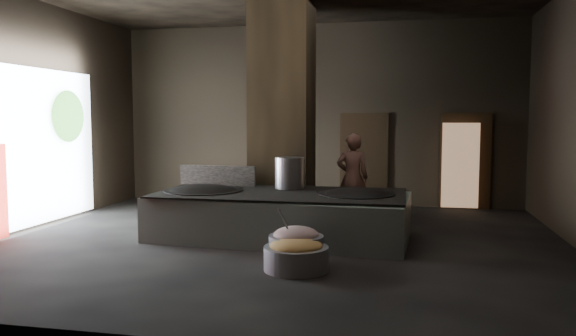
% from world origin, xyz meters
% --- Properties ---
extents(floor, '(10.00, 9.00, 0.10)m').
position_xyz_m(floor, '(0.00, 0.00, -0.05)').
color(floor, black).
rests_on(floor, ground).
extents(back_wall, '(10.00, 0.10, 4.50)m').
position_xyz_m(back_wall, '(0.00, 4.55, 2.25)').
color(back_wall, black).
rests_on(back_wall, ground).
extents(front_wall, '(10.00, 0.10, 4.50)m').
position_xyz_m(front_wall, '(0.00, -4.55, 2.25)').
color(front_wall, black).
rests_on(front_wall, ground).
extents(left_wall, '(0.10, 9.00, 4.50)m').
position_xyz_m(left_wall, '(-5.05, 0.00, 2.25)').
color(left_wall, black).
rests_on(left_wall, ground).
extents(pillar, '(1.20, 1.20, 4.50)m').
position_xyz_m(pillar, '(-0.30, 1.90, 2.25)').
color(pillar, black).
rests_on(pillar, ground).
extents(hearth_platform, '(4.62, 2.40, 0.78)m').
position_xyz_m(hearth_platform, '(0.02, 0.28, 0.39)').
color(hearth_platform, '#A4B6A3').
rests_on(hearth_platform, ground).
extents(platform_cap, '(4.41, 2.12, 0.03)m').
position_xyz_m(platform_cap, '(0.02, 0.28, 0.82)').
color(platform_cap, black).
rests_on(platform_cap, hearth_platform).
extents(wok_left, '(1.42, 1.42, 0.39)m').
position_xyz_m(wok_left, '(-1.43, 0.23, 0.75)').
color(wok_left, black).
rests_on(wok_left, hearth_platform).
extents(wok_left_rim, '(1.45, 1.45, 0.05)m').
position_xyz_m(wok_left_rim, '(-1.43, 0.23, 0.82)').
color(wok_left_rim, black).
rests_on(wok_left_rim, hearth_platform).
extents(wok_right, '(1.32, 1.32, 0.37)m').
position_xyz_m(wok_right, '(1.37, 0.33, 0.75)').
color(wok_right, black).
rests_on(wok_right, hearth_platform).
extents(wok_right_rim, '(1.35, 1.35, 0.05)m').
position_xyz_m(wok_right_rim, '(1.37, 0.33, 0.82)').
color(wok_right_rim, black).
rests_on(wok_right_rim, hearth_platform).
extents(stock_pot, '(0.55, 0.55, 0.59)m').
position_xyz_m(stock_pot, '(0.07, 0.83, 1.13)').
color(stock_pot, gray).
rests_on(stock_pot, hearth_platform).
extents(splash_guard, '(1.57, 0.15, 0.39)m').
position_xyz_m(splash_guard, '(-1.43, 1.03, 1.03)').
color(splash_guard, black).
rests_on(splash_guard, hearth_platform).
extents(cook, '(0.72, 0.51, 1.84)m').
position_xyz_m(cook, '(1.13, 2.26, 0.92)').
color(cook, brown).
rests_on(cook, ground).
extents(veg_basin, '(1.17, 1.17, 0.34)m').
position_xyz_m(veg_basin, '(0.71, -1.79, 0.17)').
color(veg_basin, gray).
rests_on(veg_basin, ground).
extents(veg_fill, '(0.76, 0.76, 0.23)m').
position_xyz_m(veg_fill, '(0.71, -1.79, 0.35)').
color(veg_fill, '#AAAE54').
rests_on(veg_fill, veg_basin).
extents(ladle, '(0.27, 0.28, 0.66)m').
position_xyz_m(ladle, '(0.56, -1.64, 0.55)').
color(ladle, gray).
rests_on(ladle, veg_basin).
extents(meat_basin, '(1.03, 1.03, 0.44)m').
position_xyz_m(meat_basin, '(0.66, -1.53, 0.22)').
color(meat_basin, gray).
rests_on(meat_basin, ground).
extents(meat_fill, '(0.67, 0.67, 0.26)m').
position_xyz_m(meat_fill, '(0.66, -1.53, 0.45)').
color(meat_fill, '#A76564').
rests_on(meat_fill, meat_basin).
extents(doorway_near, '(1.18, 0.08, 2.38)m').
position_xyz_m(doorway_near, '(1.20, 4.45, 1.10)').
color(doorway_near, black).
rests_on(doorway_near, ground).
extents(doorway_near_glow, '(0.76, 0.04, 1.80)m').
position_xyz_m(doorway_near_glow, '(1.25, 4.59, 1.05)').
color(doorway_near_glow, '#8C6647').
rests_on(doorway_near_glow, ground).
extents(doorway_far, '(1.18, 0.08, 2.38)m').
position_xyz_m(doorway_far, '(3.60, 4.45, 1.10)').
color(doorway_far, black).
rests_on(doorway_far, ground).
extents(doorway_far_glow, '(0.85, 0.04, 2.00)m').
position_xyz_m(doorway_far_glow, '(3.47, 4.23, 1.05)').
color(doorway_far_glow, '#8C6647').
rests_on(doorway_far_glow, ground).
extents(left_opening, '(0.04, 4.20, 3.10)m').
position_xyz_m(left_opening, '(-4.95, 0.20, 1.60)').
color(left_opening, white).
rests_on(left_opening, ground).
extents(tree_silhouette, '(0.28, 1.10, 1.10)m').
position_xyz_m(tree_silhouette, '(-4.85, 1.30, 2.20)').
color(tree_silhouette, '#194714').
rests_on(tree_silhouette, left_opening).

